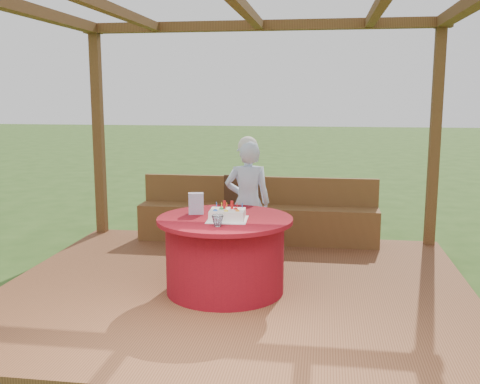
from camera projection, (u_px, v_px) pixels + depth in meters
The scene contains 10 objects.
ground at pixel (236, 297), 5.48m from camera, with size 60.00×60.00×0.00m, color #2B4C19.
deck at pixel (236, 291), 5.46m from camera, with size 4.50×4.00×0.12m, color brown.
pergola at pixel (236, 43), 5.06m from camera, with size 4.50×4.00×2.72m.
bench at pixel (257, 220), 7.08m from camera, with size 3.00×0.42×0.80m.
table at pixel (225, 254), 5.25m from camera, with size 1.26×1.26×0.71m.
chair at pixel (240, 210), 6.56m from camera, with size 0.48×0.48×0.89m.
elderly_woman at pixel (248, 200), 6.07m from camera, with size 0.54×0.40×1.39m.
birthday_cake at pixel (227, 215), 5.08m from camera, with size 0.37×0.37×0.17m.
gift_bag at pixel (196, 203), 5.33m from camera, with size 0.14×0.09×0.20m, color #D388BF.
drinking_glass at pixel (218, 221), 4.84m from camera, with size 0.10×0.10×0.10m, color white.
Camera 1 is at (0.82, -5.15, 1.95)m, focal length 42.00 mm.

